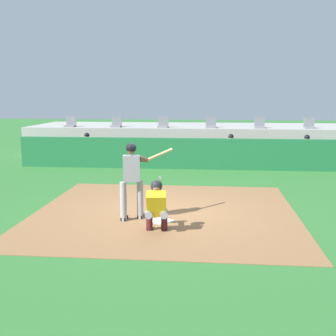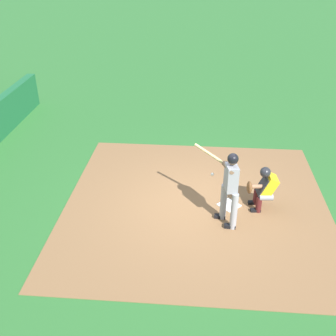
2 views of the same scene
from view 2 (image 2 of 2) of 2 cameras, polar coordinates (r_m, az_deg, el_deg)
ground_plane at (r=10.09m, az=3.98°, el=-5.11°), size 80.00×80.00×0.00m
dirt_infield at (r=10.09m, az=3.98°, el=-5.08°), size 6.40×6.40×0.01m
home_plate at (r=10.11m, az=8.54°, el=-5.17°), size 0.62×0.62×0.02m
batter_at_plate at (r=8.98m, az=8.63°, el=-2.29°), size 1.13×1.02×1.80m
catcher_crouched at (r=9.86m, az=13.19°, el=-2.58°), size 0.51×1.59×1.13m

